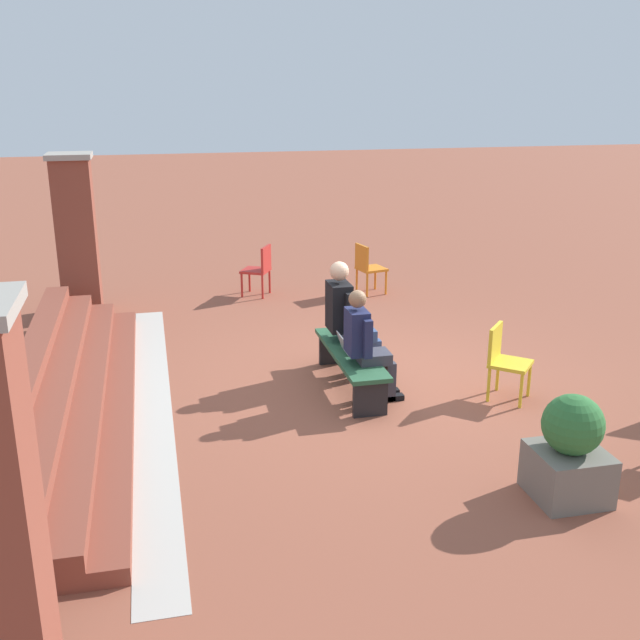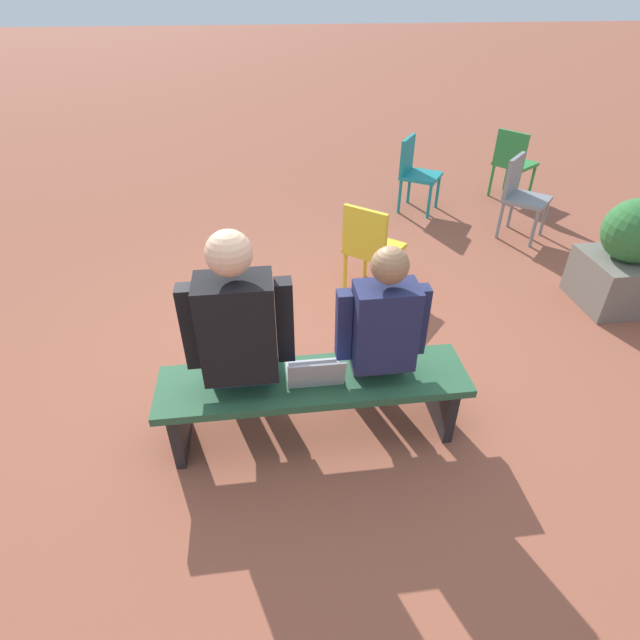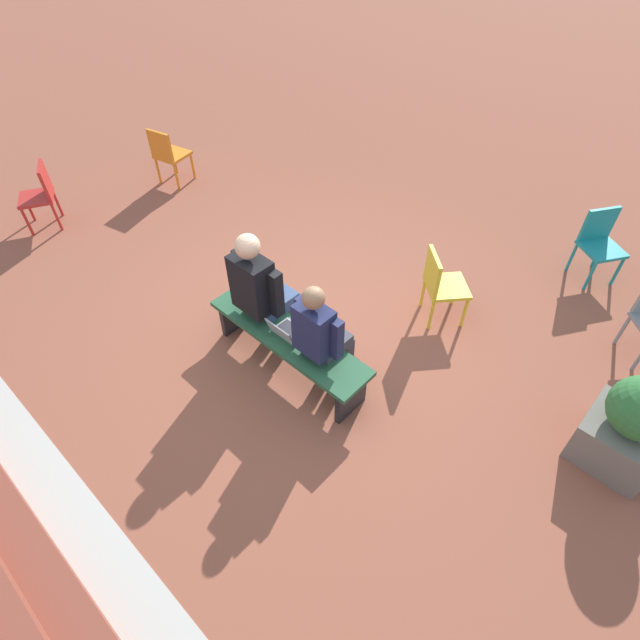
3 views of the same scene
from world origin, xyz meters
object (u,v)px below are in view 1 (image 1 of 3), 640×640
bench (351,359)px  plastic_chair_mid_courtyard (260,267)px  person_student (366,342)px  person_adult (348,316)px  plastic_chair_far_left (367,266)px  plastic_chair_foreground (504,358)px  laptop (350,347)px  planter (570,451)px

bench → plastic_chair_mid_courtyard: plastic_chair_mid_courtyard is taller
plastic_chair_mid_courtyard → person_student: bearing=-173.7°
person_adult → plastic_chair_mid_courtyard: 3.77m
person_adult → plastic_chair_far_left: size_ratio=1.69×
plastic_chair_far_left → plastic_chair_foreground: (-4.50, -0.26, 0.00)m
person_adult → laptop: bearing=168.3°
bench → person_adult: size_ratio=1.27×
bench → plastic_chair_foreground: bearing=-112.7°
plastic_chair_far_left → plastic_chair_foreground: size_ratio=1.00×
bench → person_adult: 0.56m
plastic_chair_far_left → planter: planter is taller
person_student → plastic_chair_foreground: person_student is taller
plastic_chair_far_left → plastic_chair_mid_courtyard: bearing=80.5°
person_student → person_adult: size_ratio=0.91×
person_student → planter: (-2.36, -1.11, -0.26)m
person_student → plastic_chair_far_left: bearing=-16.7°
person_student → plastic_chair_mid_courtyard: size_ratio=1.53×
bench → person_student: (-0.38, -0.06, 0.34)m
bench → plastic_chair_foreground: size_ratio=2.14×
plastic_chair_far_left → planter: bearing=178.6°
laptop → planter: bearing=-156.5°
bench → plastic_chair_far_left: plastic_chair_far_left is taller
plastic_chair_mid_courtyard → planter: 7.05m
plastic_chair_foreground → person_student: bearing=79.5°
bench → laptop: bearing=115.4°
person_adult → plastic_chair_mid_courtyard: (3.73, 0.50, -0.27)m
plastic_chair_far_left → plastic_chair_foreground: 4.51m
planter → person_adult: bearing=19.4°
person_adult → plastic_chair_mid_courtyard: size_ratio=1.69×
planter → plastic_chair_mid_courtyard: bearing=13.2°
plastic_chair_mid_courtyard → plastic_chair_far_left: 1.79m
bench → plastic_chair_mid_courtyard: (4.13, 0.43, 0.13)m
laptop → person_student: bearing=-168.6°
person_adult → plastic_chair_mid_courtyard: bearing=7.7°
plastic_chair_mid_courtyard → plastic_chair_foreground: (-4.79, -2.02, 0.00)m
laptop → plastic_chair_foreground: (-0.66, -1.60, -0.02)m
planter → plastic_chair_foreground: bearing=-11.2°
bench → plastic_chair_foreground: (-0.66, -1.59, 0.13)m
planter → bench: bearing=23.3°
person_adult → laptop: size_ratio=4.43×
plastic_chair_far_left → planter: 6.58m
bench → plastic_chair_foreground: plastic_chair_foreground is taller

